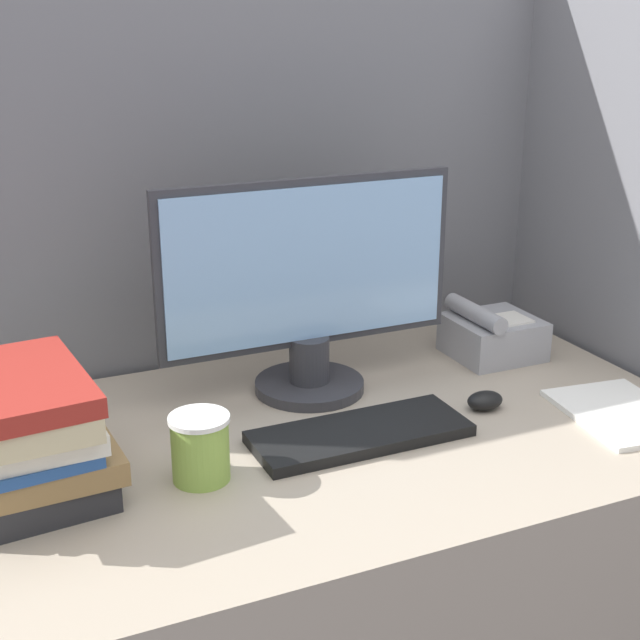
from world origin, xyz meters
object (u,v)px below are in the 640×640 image
object	(u,v)px
mouse	(485,400)
keyboard	(360,434)
desk_telephone	(492,335)
monitor	(308,292)
book_stack	(27,435)
coffee_cup	(200,448)

from	to	relation	value
mouse	keyboard	bearing A→B (deg)	-176.91
keyboard	desk_telephone	distance (m)	0.48
monitor	keyboard	distance (m)	0.29
book_stack	coffee_cup	bearing A→B (deg)	-14.35
monitor	keyboard	world-z (taller)	monitor
coffee_cup	keyboard	bearing A→B (deg)	4.07
monitor	keyboard	bearing A→B (deg)	-90.88
coffee_cup	desk_telephone	xyz separation A→B (m)	(0.71, 0.25, -0.01)
monitor	mouse	xyz separation A→B (m)	(0.26, -0.21, -0.18)
monitor	coffee_cup	bearing A→B (deg)	-139.63
mouse	monitor	bearing A→B (deg)	140.69
monitor	mouse	size ratio (longest dim) A/B	8.28
monitor	desk_telephone	bearing A→B (deg)	0.75
mouse	book_stack	distance (m)	0.80
monitor	keyboard	size ratio (longest dim) A/B	1.54
keyboard	desk_telephone	xyz separation A→B (m)	(0.42, 0.23, 0.04)
keyboard	desk_telephone	bearing A→B (deg)	28.63
coffee_cup	book_stack	world-z (taller)	book_stack
mouse	desk_telephone	distance (m)	0.27
monitor	book_stack	size ratio (longest dim) A/B	1.87
desk_telephone	coffee_cup	bearing A→B (deg)	-160.48
book_stack	keyboard	bearing A→B (deg)	-4.53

